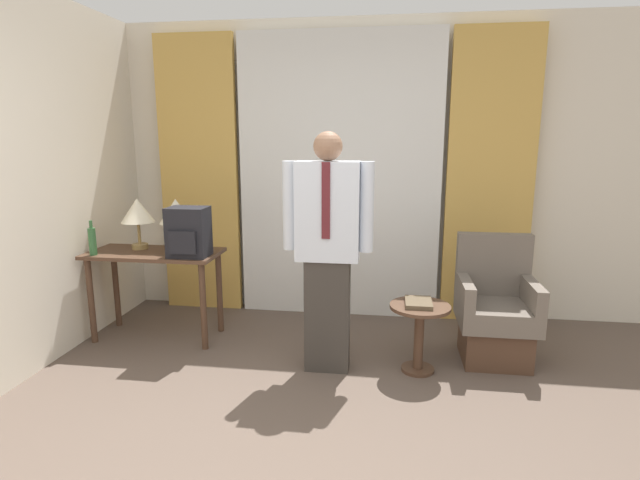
{
  "coord_description": "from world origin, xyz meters",
  "views": [
    {
      "loc": [
        0.47,
        -1.76,
        1.67
      ],
      "look_at": [
        0.01,
        1.45,
        0.99
      ],
      "focal_mm": 28.0,
      "sensor_mm": 36.0,
      "label": 1
    }
  ],
  "objects_px": {
    "book": "(419,303)",
    "backpack": "(188,232)",
    "table_lamp_left": "(137,212)",
    "bottle_near_edge": "(92,241)",
    "armchair": "(495,314)",
    "person": "(328,245)",
    "table_lamp_right": "(176,213)",
    "desk": "(155,267)",
    "side_table": "(419,326)"
  },
  "relations": [
    {
      "from": "book",
      "to": "backpack",
      "type": "bearing_deg",
      "value": 172.96
    },
    {
      "from": "table_lamp_left",
      "to": "bottle_near_edge",
      "type": "distance_m",
      "value": 0.42
    },
    {
      "from": "table_lamp_left",
      "to": "armchair",
      "type": "bearing_deg",
      "value": -2.69
    },
    {
      "from": "person",
      "to": "book",
      "type": "distance_m",
      "value": 0.77
    },
    {
      "from": "table_lamp_right",
      "to": "armchair",
      "type": "distance_m",
      "value": 2.65
    },
    {
      "from": "desk",
      "to": "side_table",
      "type": "height_order",
      "value": "desk"
    },
    {
      "from": "table_lamp_left",
      "to": "backpack",
      "type": "xyz_separation_m",
      "value": [
        0.52,
        -0.21,
        -0.12
      ]
    },
    {
      "from": "table_lamp_right",
      "to": "desk",
      "type": "bearing_deg",
      "value": -150.88
    },
    {
      "from": "table_lamp_right",
      "to": "book",
      "type": "xyz_separation_m",
      "value": [
        1.96,
        -0.43,
        -0.54
      ]
    },
    {
      "from": "backpack",
      "to": "bottle_near_edge",
      "type": "bearing_deg",
      "value": -175.51
    },
    {
      "from": "book",
      "to": "armchair",
      "type": "bearing_deg",
      "value": 26.14
    },
    {
      "from": "backpack",
      "to": "person",
      "type": "distance_m",
      "value": 1.17
    },
    {
      "from": "backpack",
      "to": "desk",
      "type": "bearing_deg",
      "value": 162.44
    },
    {
      "from": "table_lamp_left",
      "to": "table_lamp_right",
      "type": "distance_m",
      "value": 0.34
    },
    {
      "from": "backpack",
      "to": "table_lamp_left",
      "type": "bearing_deg",
      "value": 158.49
    },
    {
      "from": "side_table",
      "to": "book",
      "type": "xyz_separation_m",
      "value": [
        -0.01,
        0.01,
        0.17
      ]
    },
    {
      "from": "backpack",
      "to": "armchair",
      "type": "relative_size",
      "value": 0.42
    },
    {
      "from": "desk",
      "to": "table_lamp_left",
      "type": "xyz_separation_m",
      "value": [
        -0.17,
        0.09,
        0.44
      ]
    },
    {
      "from": "desk",
      "to": "bottle_near_edge",
      "type": "height_order",
      "value": "bottle_near_edge"
    },
    {
      "from": "backpack",
      "to": "person",
      "type": "bearing_deg",
      "value": -13.82
    },
    {
      "from": "desk",
      "to": "book",
      "type": "height_order",
      "value": "desk"
    },
    {
      "from": "table_lamp_right",
      "to": "side_table",
      "type": "distance_m",
      "value": 2.14
    },
    {
      "from": "person",
      "to": "desk",
      "type": "bearing_deg",
      "value": 165.28
    },
    {
      "from": "table_lamp_right",
      "to": "bottle_near_edge",
      "type": "distance_m",
      "value": 0.68
    },
    {
      "from": "backpack",
      "to": "side_table",
      "type": "xyz_separation_m",
      "value": [
        1.79,
        -0.23,
        -0.59
      ]
    },
    {
      "from": "backpack",
      "to": "table_lamp_right",
      "type": "bearing_deg",
      "value": 131.96
    },
    {
      "from": "desk",
      "to": "book",
      "type": "bearing_deg",
      "value": -8.84
    },
    {
      "from": "table_lamp_left",
      "to": "bottle_near_edge",
      "type": "relative_size",
      "value": 1.53
    },
    {
      "from": "table_lamp_left",
      "to": "person",
      "type": "bearing_deg",
      "value": -16.31
    },
    {
      "from": "table_lamp_left",
      "to": "book",
      "type": "xyz_separation_m",
      "value": [
        2.3,
        -0.43,
        -0.54
      ]
    },
    {
      "from": "desk",
      "to": "backpack",
      "type": "xyz_separation_m",
      "value": [
        0.35,
        -0.11,
        0.32
      ]
    },
    {
      "from": "person",
      "to": "side_table",
      "type": "xyz_separation_m",
      "value": [
        0.65,
        0.05,
        -0.59
      ]
    },
    {
      "from": "bottle_near_edge",
      "to": "book",
      "type": "xyz_separation_m",
      "value": [
        2.56,
        -0.16,
        -0.34
      ]
    },
    {
      "from": "desk",
      "to": "person",
      "type": "height_order",
      "value": "person"
    },
    {
      "from": "desk",
      "to": "backpack",
      "type": "relative_size",
      "value": 2.75
    },
    {
      "from": "desk",
      "to": "table_lamp_right",
      "type": "distance_m",
      "value": 0.48
    },
    {
      "from": "armchair",
      "to": "side_table",
      "type": "xyz_separation_m",
      "value": [
        -0.58,
        -0.3,
        -0.01
      ]
    },
    {
      "from": "table_lamp_left",
      "to": "book",
      "type": "distance_m",
      "value": 2.4
    },
    {
      "from": "table_lamp_right",
      "to": "backpack",
      "type": "bearing_deg",
      "value": -48.04
    },
    {
      "from": "bottle_near_edge",
      "to": "armchair",
      "type": "bearing_deg",
      "value": 2.39
    },
    {
      "from": "side_table",
      "to": "book",
      "type": "height_order",
      "value": "book"
    },
    {
      "from": "bottle_near_edge",
      "to": "backpack",
      "type": "xyz_separation_m",
      "value": [
        0.78,
        0.06,
        0.08
      ]
    },
    {
      "from": "desk",
      "to": "armchair",
      "type": "bearing_deg",
      "value": -0.88
    },
    {
      "from": "desk",
      "to": "backpack",
      "type": "distance_m",
      "value": 0.49
    },
    {
      "from": "side_table",
      "to": "book",
      "type": "relative_size",
      "value": 2.02
    },
    {
      "from": "side_table",
      "to": "table_lamp_right",
      "type": "bearing_deg",
      "value": 167.61
    },
    {
      "from": "table_lamp_left",
      "to": "desk",
      "type": "bearing_deg",
      "value": -29.12
    },
    {
      "from": "table_lamp_right",
      "to": "book",
      "type": "relative_size",
      "value": 1.72
    },
    {
      "from": "bottle_near_edge",
      "to": "person",
      "type": "height_order",
      "value": "person"
    },
    {
      "from": "table_lamp_left",
      "to": "armchair",
      "type": "height_order",
      "value": "table_lamp_left"
    }
  ]
}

